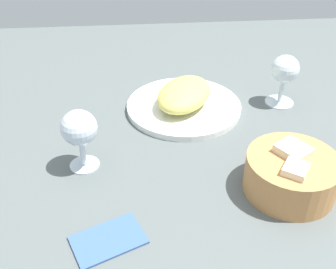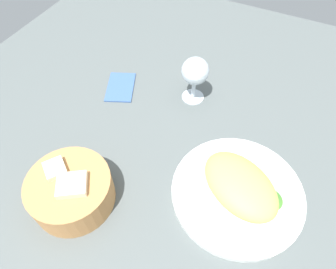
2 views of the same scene
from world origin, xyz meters
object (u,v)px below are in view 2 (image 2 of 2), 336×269
bread_basket (71,190)px  wine_glass_near (195,73)px  plate (237,193)px  folded_napkin (120,86)px

bread_basket → wine_glass_near: bearing=-105.2°
plate → wine_glass_near: size_ratio=2.19×
plate → bread_basket: (29.06, 15.30, 3.02)cm
wine_glass_near → folded_napkin: wine_glass_near is taller
wine_glass_near → folded_napkin: 21.14cm
wine_glass_near → bread_basket: bearing=74.8°
plate → folded_napkin: plate is taller
wine_glass_near → folded_napkin: bearing=15.3°
bread_basket → wine_glass_near: wine_glass_near is taller
wine_glass_near → plate: bearing=131.3°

